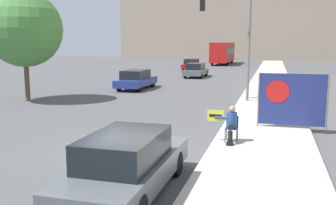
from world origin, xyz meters
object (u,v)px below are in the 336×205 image
at_px(protest_banner, 292,100).
at_px(car_on_road_distant, 192,64).
at_px(seated_protester, 231,123).
at_px(city_bus_on_road, 223,52).
at_px(car_on_road_nearest, 136,79).
at_px(car_on_road_midblock, 196,70).
at_px(parked_car_curbside, 127,164).
at_px(street_tree_near_curb, 24,29).
at_px(traffic_light_pole, 232,27).
at_px(jogger_on_sidewalk, 261,102).

distance_m(protest_banner, car_on_road_distant, 32.93).
bearing_deg(seated_protester, city_bus_on_road, 100.96).
distance_m(car_on_road_nearest, car_on_road_midblock, 10.97).
xyz_separation_m(protest_banner, city_bus_on_road, (-8.60, 45.17, 0.68)).
bearing_deg(city_bus_on_road, car_on_road_distant, -98.19).
relative_size(seated_protester, city_bus_on_road, 0.10).
relative_size(protest_banner, car_on_road_distant, 0.56).
bearing_deg(car_on_road_distant, parked_car_curbside, -79.92).
bearing_deg(street_tree_near_curb, traffic_light_pole, 11.55).
height_order(jogger_on_sidewalk, traffic_light_pole, traffic_light_pole).
bearing_deg(car_on_road_nearest, car_on_road_distant, 90.34).
distance_m(seated_protester, protest_banner, 3.40).
height_order(protest_banner, city_bus_on_road, city_bus_on_road).
relative_size(city_bus_on_road, street_tree_near_curb, 1.81).
height_order(protest_banner, traffic_light_pole, traffic_light_pole).
bearing_deg(jogger_on_sidewalk, protest_banner, 132.78).
xyz_separation_m(jogger_on_sidewalk, city_bus_on_road, (-7.47, 44.45, 0.94)).
height_order(parked_car_curbside, street_tree_near_curb, street_tree_near_curb).
relative_size(seated_protester, street_tree_near_curb, 0.19).
distance_m(jogger_on_sidewalk, street_tree_near_curb, 14.25).
xyz_separation_m(jogger_on_sidewalk, protest_banner, (1.14, -0.72, 0.26)).
relative_size(jogger_on_sidewalk, city_bus_on_road, 0.14).
bearing_deg(car_on_road_nearest, car_on_road_midblock, 77.78).
bearing_deg(car_on_road_distant, seated_protester, -75.72).
height_order(car_on_road_nearest, city_bus_on_road, city_bus_on_road).
distance_m(seated_protester, city_bus_on_road, 48.36).
distance_m(car_on_road_midblock, car_on_road_distant, 9.63).
height_order(car_on_road_distant, street_tree_near_curb, street_tree_near_curb).
bearing_deg(city_bus_on_road, car_on_road_midblock, -88.95).
distance_m(car_on_road_nearest, city_bus_on_road, 34.12).
xyz_separation_m(traffic_light_pole, parked_car_curbside, (-0.78, -13.66, -3.53)).
distance_m(jogger_on_sidewalk, car_on_road_nearest, 14.00).
height_order(seated_protester, parked_car_curbside, parked_car_curbside).
height_order(seated_protester, protest_banner, protest_banner).
xyz_separation_m(protest_banner, car_on_road_nearest, (-10.50, 11.12, -0.56)).
xyz_separation_m(jogger_on_sidewalk, traffic_light_pole, (-1.87, 5.64, 3.25)).
bearing_deg(car_on_road_midblock, traffic_light_pole, -71.55).
height_order(protest_banner, street_tree_near_curb, street_tree_near_curb).
bearing_deg(protest_banner, traffic_light_pole, 115.31).
xyz_separation_m(seated_protester, traffic_light_pole, (-1.02, 9.08, 3.44)).
height_order(traffic_light_pole, city_bus_on_road, traffic_light_pole).
relative_size(jogger_on_sidewalk, parked_car_curbside, 0.36).
bearing_deg(city_bus_on_road, traffic_light_pole, -81.80).
height_order(protest_banner, car_on_road_nearest, protest_banner).
distance_m(jogger_on_sidewalk, city_bus_on_road, 45.08).
bearing_deg(car_on_road_midblock, street_tree_near_curb, -109.88).
bearing_deg(car_on_road_distant, street_tree_near_curb, -98.41).
relative_size(car_on_road_midblock, city_bus_on_road, 0.41).
bearing_deg(protest_banner, car_on_road_nearest, 133.34).
distance_m(protest_banner, parked_car_curbside, 8.24).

